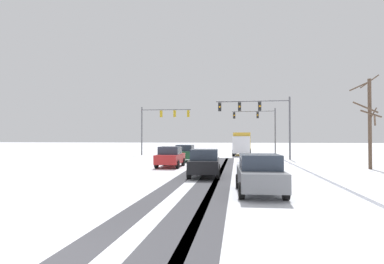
{
  "coord_description": "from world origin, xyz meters",
  "views": [
    {
      "loc": [
        3.73,
        -5.22,
        2.28
      ],
      "look_at": [
        0.0,
        20.29,
        2.8
      ],
      "focal_mm": 28.84,
      "sensor_mm": 36.0,
      "label": 1
    }
  ],
  "objects_px": {
    "bare_tree_sidewalk_mid": "(369,120)",
    "car_black_third": "(205,163)",
    "traffic_signal_far_left": "(161,119)",
    "car_grey_fourth": "(260,174)",
    "box_truck_delivery": "(242,143)",
    "traffic_signal_far_right": "(260,121)",
    "car_dark_green_lead": "(185,153)",
    "traffic_signal_near_right": "(259,113)",
    "car_red_second": "(170,157)"
  },
  "relations": [
    {
      "from": "bare_tree_sidewalk_mid",
      "to": "car_black_third",
      "type": "bearing_deg",
      "value": -152.51
    },
    {
      "from": "traffic_signal_far_left",
      "to": "car_grey_fourth",
      "type": "bearing_deg",
      "value": -68.14
    },
    {
      "from": "traffic_signal_far_left",
      "to": "box_truck_delivery",
      "type": "distance_m",
      "value": 11.26
    },
    {
      "from": "traffic_signal_far_right",
      "to": "bare_tree_sidewalk_mid",
      "type": "height_order",
      "value": "bare_tree_sidewalk_mid"
    },
    {
      "from": "car_dark_green_lead",
      "to": "box_truck_delivery",
      "type": "distance_m",
      "value": 12.91
    },
    {
      "from": "traffic_signal_far_right",
      "to": "traffic_signal_near_right",
      "type": "bearing_deg",
      "value": -94.38
    },
    {
      "from": "car_red_second",
      "to": "box_truck_delivery",
      "type": "bearing_deg",
      "value": 71.56
    },
    {
      "from": "traffic_signal_far_left",
      "to": "traffic_signal_near_right",
      "type": "relative_size",
      "value": 0.9
    },
    {
      "from": "traffic_signal_far_right",
      "to": "car_dark_green_lead",
      "type": "xyz_separation_m",
      "value": [
        -8.26,
        -14.27,
        -3.83
      ]
    },
    {
      "from": "traffic_signal_far_right",
      "to": "box_truck_delivery",
      "type": "height_order",
      "value": "traffic_signal_far_right"
    },
    {
      "from": "traffic_signal_near_right",
      "to": "car_grey_fourth",
      "type": "xyz_separation_m",
      "value": [
        -1.36,
        -19.25,
        -4.02
      ]
    },
    {
      "from": "traffic_signal_far_left",
      "to": "bare_tree_sidewalk_mid",
      "type": "xyz_separation_m",
      "value": [
        19.72,
        -15.95,
        -1.18
      ]
    },
    {
      "from": "traffic_signal_far_right",
      "to": "car_black_third",
      "type": "relative_size",
      "value": 1.55
    },
    {
      "from": "car_dark_green_lead",
      "to": "car_black_third",
      "type": "relative_size",
      "value": 0.98
    },
    {
      "from": "car_red_second",
      "to": "car_dark_green_lead",
      "type": "bearing_deg",
      "value": 88.51
    },
    {
      "from": "car_red_second",
      "to": "car_grey_fourth",
      "type": "height_order",
      "value": "same"
    },
    {
      "from": "car_red_second",
      "to": "car_black_third",
      "type": "height_order",
      "value": "same"
    },
    {
      "from": "car_dark_green_lead",
      "to": "car_grey_fourth",
      "type": "distance_m",
      "value": 18.1
    },
    {
      "from": "car_black_third",
      "to": "bare_tree_sidewalk_mid",
      "type": "distance_m",
      "value": 13.37
    },
    {
      "from": "traffic_signal_far_left",
      "to": "box_truck_delivery",
      "type": "height_order",
      "value": "traffic_signal_far_left"
    },
    {
      "from": "traffic_signal_near_right",
      "to": "traffic_signal_far_right",
      "type": "height_order",
      "value": "same"
    },
    {
      "from": "traffic_signal_far_left",
      "to": "car_dark_green_lead",
      "type": "height_order",
      "value": "traffic_signal_far_left"
    },
    {
      "from": "traffic_signal_far_left",
      "to": "car_grey_fourth",
      "type": "height_order",
      "value": "traffic_signal_far_left"
    },
    {
      "from": "traffic_signal_far_left",
      "to": "traffic_signal_near_right",
      "type": "height_order",
      "value": "same"
    },
    {
      "from": "car_dark_green_lead",
      "to": "traffic_signal_far_left",
      "type": "bearing_deg",
      "value": 115.94
    },
    {
      "from": "car_dark_green_lead",
      "to": "bare_tree_sidewalk_mid",
      "type": "height_order",
      "value": "bare_tree_sidewalk_mid"
    },
    {
      "from": "traffic_signal_near_right",
      "to": "bare_tree_sidewalk_mid",
      "type": "xyz_separation_m",
      "value": [
        7.4,
        -7.87,
        -1.2
      ]
    },
    {
      "from": "car_grey_fourth",
      "to": "box_truck_delivery",
      "type": "bearing_deg",
      "value": 90.49
    },
    {
      "from": "car_black_third",
      "to": "traffic_signal_far_left",
      "type": "bearing_deg",
      "value": 110.3
    },
    {
      "from": "car_red_second",
      "to": "car_black_third",
      "type": "relative_size",
      "value": 0.98
    },
    {
      "from": "traffic_signal_far_left",
      "to": "traffic_signal_far_right",
      "type": "relative_size",
      "value": 1.04
    },
    {
      "from": "box_truck_delivery",
      "to": "bare_tree_sidewalk_mid",
      "type": "relative_size",
      "value": 1.06
    },
    {
      "from": "traffic_signal_near_right",
      "to": "car_dark_green_lead",
      "type": "height_order",
      "value": "traffic_signal_near_right"
    },
    {
      "from": "traffic_signal_near_right",
      "to": "box_truck_delivery",
      "type": "relative_size",
      "value": 1.01
    },
    {
      "from": "traffic_signal_near_right",
      "to": "car_red_second",
      "type": "xyz_separation_m",
      "value": [
        -7.5,
        -8.31,
        -4.02
      ]
    },
    {
      "from": "car_red_second",
      "to": "traffic_signal_far_right",
      "type": "bearing_deg",
      "value": 67.57
    },
    {
      "from": "traffic_signal_far_left",
      "to": "traffic_signal_near_right",
      "type": "distance_m",
      "value": 14.74
    },
    {
      "from": "box_truck_delivery",
      "to": "traffic_signal_near_right",
      "type": "bearing_deg",
      "value": -80.28
    },
    {
      "from": "car_red_second",
      "to": "bare_tree_sidewalk_mid",
      "type": "xyz_separation_m",
      "value": [
        14.89,
        0.44,
        2.82
      ]
    },
    {
      "from": "traffic_signal_far_right",
      "to": "bare_tree_sidewalk_mid",
      "type": "xyz_separation_m",
      "value": [
        6.47,
        -19.97,
        -1.01
      ]
    },
    {
      "from": "car_dark_green_lead",
      "to": "traffic_signal_far_right",
      "type": "bearing_deg",
      "value": 59.93
    },
    {
      "from": "traffic_signal_far_left",
      "to": "traffic_signal_far_right",
      "type": "xyz_separation_m",
      "value": [
        13.25,
        4.02,
        -0.17
      ]
    },
    {
      "from": "traffic_signal_far_right",
      "to": "bare_tree_sidewalk_mid",
      "type": "bearing_deg",
      "value": -72.05
    },
    {
      "from": "traffic_signal_near_right",
      "to": "traffic_signal_far_right",
      "type": "bearing_deg",
      "value": 85.62
    },
    {
      "from": "traffic_signal_near_right",
      "to": "bare_tree_sidewalk_mid",
      "type": "distance_m",
      "value": 10.87
    },
    {
      "from": "traffic_signal_far_left",
      "to": "car_red_second",
      "type": "height_order",
      "value": "traffic_signal_far_left"
    },
    {
      "from": "traffic_signal_near_right",
      "to": "bare_tree_sidewalk_mid",
      "type": "relative_size",
      "value": 1.07
    },
    {
      "from": "traffic_signal_far_left",
      "to": "car_red_second",
      "type": "relative_size",
      "value": 1.65
    },
    {
      "from": "car_black_third",
      "to": "box_truck_delivery",
      "type": "height_order",
      "value": "box_truck_delivery"
    },
    {
      "from": "traffic_signal_far_right",
      "to": "car_dark_green_lead",
      "type": "height_order",
      "value": "traffic_signal_far_right"
    }
  ]
}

